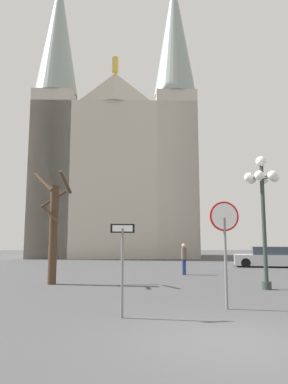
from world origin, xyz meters
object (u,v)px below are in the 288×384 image
object	(u,v)px
cathedral	(116,161)
street_lamp	(262,193)
pedestrian_standing	(184,256)
bare_tree	(53,229)
parked_car_near_silver	(269,257)
one_way_arrow_sign	(122,259)
stop_sign	(225,232)

from	to	relation	value
cathedral	street_lamp	xyz separation A→B (m)	(7.27, -25.90, -7.16)
street_lamp	cathedral	bearing A→B (deg)	105.68
street_lamp	pedestrian_standing	distance (m)	6.89
cathedral	bare_tree	bearing A→B (deg)	-93.49
cathedral	parked_car_near_silver	size ratio (longest dim) A/B	6.85
street_lamp	parked_car_near_silver	size ratio (longest dim) A/B	1.09
cathedral	pedestrian_standing	xyz separation A→B (m)	(4.88, -20.05, -9.92)
one_way_arrow_sign	bare_tree	distance (m)	7.53
cathedral	one_way_arrow_sign	bearing A→B (deg)	-86.61
one_way_arrow_sign	parked_car_near_silver	size ratio (longest dim) A/B	0.48
stop_sign	street_lamp	distance (m)	4.90
bare_tree	stop_sign	bearing A→B (deg)	-42.61
stop_sign	pedestrian_standing	xyz separation A→B (m)	(0.17, 9.68, -1.11)
parked_car_near_silver	cathedral	bearing A→B (deg)	128.30
cathedral	street_lamp	size ratio (longest dim) A/B	6.31
stop_sign	parked_car_near_silver	distance (m)	16.58
bare_tree	parked_car_near_silver	bearing A→B (deg)	35.38
stop_sign	pedestrian_standing	distance (m)	9.74
stop_sign	one_way_arrow_sign	bearing A→B (deg)	-160.27
cathedral	stop_sign	size ratio (longest dim) A/B	11.09
bare_tree	pedestrian_standing	bearing A→B (deg)	32.22
stop_sign	pedestrian_standing	bearing A→B (deg)	88.98
parked_car_near_silver	pedestrian_standing	bearing A→B (deg)	-141.87
cathedral	stop_sign	distance (m)	31.36
cathedral	pedestrian_standing	world-z (taller)	cathedral
bare_tree	parked_car_near_silver	xyz separation A→B (m)	(13.11, 9.31, -1.71)
stop_sign	pedestrian_standing	size ratio (longest dim) A/B	1.76
cathedral	parked_car_near_silver	distance (m)	21.41
stop_sign	cathedral	bearing A→B (deg)	99.00
cathedral	parked_car_near_silver	bearing A→B (deg)	-51.70
one_way_arrow_sign	pedestrian_standing	xyz separation A→B (m)	(3.06, 10.71, -0.41)
cathedral	stop_sign	xyz separation A→B (m)	(4.71, -29.73, -8.82)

